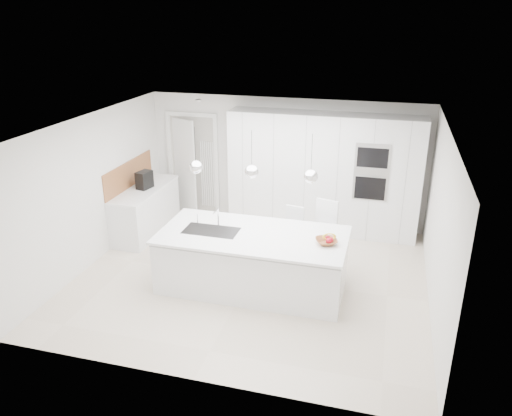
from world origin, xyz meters
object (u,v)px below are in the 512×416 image
(island_base, at_px, (252,263))
(espresso_machine, at_px, (144,180))
(bar_stool_left, at_px, (293,237))
(bar_stool_right, at_px, (324,238))
(fruit_bowl, at_px, (326,241))

(island_base, relative_size, espresso_machine, 8.47)
(island_base, xyz_separation_m, espresso_machine, (-2.53, 1.51, 0.64))
(bar_stool_left, bearing_deg, bar_stool_right, 0.47)
(bar_stool_left, bearing_deg, fruit_bowl, -45.36)
(espresso_machine, bearing_deg, island_base, -18.95)
(fruit_bowl, bearing_deg, bar_stool_left, 125.95)
(island_base, distance_m, bar_stool_right, 1.31)
(fruit_bowl, xyz_separation_m, bar_stool_right, (-0.13, 0.84, -0.34))
(bar_stool_left, distance_m, bar_stool_right, 0.55)
(island_base, bearing_deg, bar_stool_left, 63.90)
(espresso_machine, height_order, bar_stool_left, espresso_machine)
(fruit_bowl, xyz_separation_m, espresso_machine, (-3.65, 1.51, 0.13))
(fruit_bowl, height_order, bar_stool_left, bar_stool_left)
(island_base, bearing_deg, bar_stool_right, 40.45)
(bar_stool_left, xyz_separation_m, bar_stool_right, (0.54, -0.08, 0.09))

